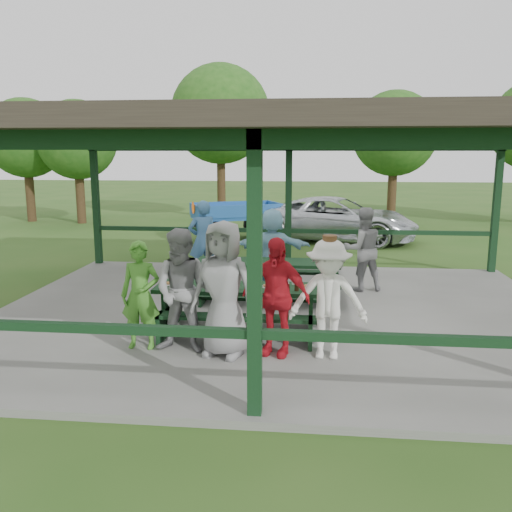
# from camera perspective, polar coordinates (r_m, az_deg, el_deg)

# --- Properties ---
(ground) EXTENTS (90.00, 90.00, 0.00)m
(ground) POSITION_cam_1_polar(r_m,az_deg,el_deg) (9.66, 2.29, -6.44)
(ground) COLOR #295019
(ground) RESTS_ON ground
(concrete_slab) EXTENTS (10.00, 8.00, 0.10)m
(concrete_slab) POSITION_cam_1_polar(r_m,az_deg,el_deg) (9.64, 2.30, -6.16)
(concrete_slab) COLOR slate
(concrete_slab) RESTS_ON ground
(pavilion_structure) EXTENTS (10.60, 8.60, 3.24)m
(pavilion_structure) POSITION_cam_1_polar(r_m,az_deg,el_deg) (9.22, 2.45, 12.69)
(pavilion_structure) COLOR black
(pavilion_structure) RESTS_ON concrete_slab
(picnic_table_near) EXTENTS (2.57, 1.39, 0.75)m
(picnic_table_near) POSITION_cam_1_polar(r_m,az_deg,el_deg) (8.40, -1.79, -5.03)
(picnic_table_near) COLOR black
(picnic_table_near) RESTS_ON concrete_slab
(picnic_table_far) EXTENTS (2.72, 1.39, 0.75)m
(picnic_table_far) POSITION_cam_1_polar(r_m,az_deg,el_deg) (10.30, 1.22, -2.01)
(picnic_table_far) COLOR black
(picnic_table_far) RESTS_ON concrete_slab
(table_setting) EXTENTS (2.34, 0.45, 0.10)m
(table_setting) POSITION_cam_1_polar(r_m,az_deg,el_deg) (8.35, -1.31, -2.93)
(table_setting) COLOR white
(table_setting) RESTS_ON picnic_table_near
(contestant_green) EXTENTS (0.57, 0.38, 1.55)m
(contestant_green) POSITION_cam_1_polar(r_m,az_deg,el_deg) (7.88, -12.05, -4.05)
(contestant_green) COLOR #428A28
(contestant_green) RESTS_ON concrete_slab
(contestant_grey_left) EXTENTS (0.90, 0.73, 1.75)m
(contestant_grey_left) POSITION_cam_1_polar(r_m,az_deg,el_deg) (7.60, -7.61, -3.69)
(contestant_grey_left) COLOR gray
(contestant_grey_left) RESTS_ON concrete_slab
(contestant_grey_mid) EXTENTS (1.05, 0.82, 1.88)m
(contestant_grey_mid) POSITION_cam_1_polar(r_m,az_deg,el_deg) (7.40, -3.44, -3.50)
(contestant_grey_mid) COLOR gray
(contestant_grey_mid) RESTS_ON concrete_slab
(contestant_red) EXTENTS (1.04, 0.65, 1.65)m
(contestant_red) POSITION_cam_1_polar(r_m,az_deg,el_deg) (7.46, 2.07, -4.27)
(contestant_red) COLOR red
(contestant_red) RESTS_ON concrete_slab
(contestant_white_fedora) EXTENTS (1.10, 0.68, 1.70)m
(contestant_white_fedora) POSITION_cam_1_polar(r_m,az_deg,el_deg) (7.40, 7.61, -4.51)
(contestant_white_fedora) COLOR white
(contestant_white_fedora) RESTS_ON concrete_slab
(spectator_lblue) EXTENTS (1.55, 0.50, 1.67)m
(spectator_lblue) POSITION_cam_1_polar(r_m,az_deg,el_deg) (11.04, 1.72, 0.77)
(spectator_lblue) COLOR #91C9E0
(spectator_lblue) RESTS_ON concrete_slab
(spectator_blue) EXTENTS (0.75, 0.64, 1.75)m
(spectator_blue) POSITION_cam_1_polar(r_m,az_deg,el_deg) (11.88, -5.62, 1.64)
(spectator_blue) COLOR #3A6797
(spectator_blue) RESTS_ON concrete_slab
(spectator_grey) EXTENTS (0.96, 0.83, 1.70)m
(spectator_grey) POSITION_cam_1_polar(r_m,az_deg,el_deg) (11.13, 11.16, 0.71)
(spectator_grey) COLOR gray
(spectator_grey) RESTS_ON concrete_slab
(pickup_truck) EXTENTS (5.60, 3.61, 1.44)m
(pickup_truck) POSITION_cam_1_polar(r_m,az_deg,el_deg) (17.89, 8.52, 3.86)
(pickup_truck) COLOR silver
(pickup_truck) RESTS_ON ground
(farm_trailer) EXTENTS (3.70, 2.55, 1.32)m
(farm_trailer) POSITION_cam_1_polar(r_m,az_deg,el_deg) (17.88, -2.11, 3.76)
(farm_trailer) COLOR #1B4E97
(farm_trailer) RESTS_ON ground
(tree_far_left) EXTENTS (3.16, 3.16, 4.93)m
(tree_far_left) POSITION_cam_1_polar(r_m,az_deg,el_deg) (23.22, -18.32, 11.50)
(tree_far_left) COLOR black
(tree_far_left) RESTS_ON ground
(tree_left) EXTENTS (4.18, 4.18, 6.54)m
(tree_left) POSITION_cam_1_polar(r_m,az_deg,el_deg) (23.72, -3.76, 14.64)
(tree_left) COLOR black
(tree_left) RESTS_ON ground
(tree_mid) EXTENTS (3.39, 3.39, 5.29)m
(tree_mid) POSITION_cam_1_polar(r_m,az_deg,el_deg) (22.81, 14.39, 12.34)
(tree_mid) COLOR black
(tree_mid) RESTS_ON ground
(tree_edge_left) EXTENTS (3.23, 3.23, 5.05)m
(tree_edge_left) POSITION_cam_1_polar(r_m,az_deg,el_deg) (24.55, -23.07, 11.31)
(tree_edge_left) COLOR black
(tree_edge_left) RESTS_ON ground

